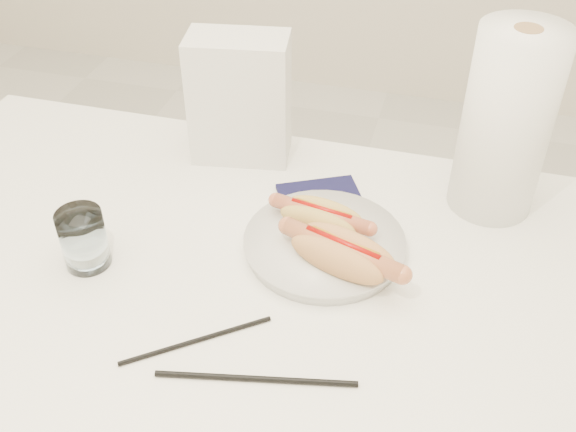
% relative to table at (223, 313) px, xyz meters
% --- Properties ---
extents(table, '(1.20, 0.80, 0.75)m').
position_rel_table_xyz_m(table, '(0.00, 0.00, 0.00)').
color(table, white).
rests_on(table, ground).
extents(plate, '(0.23, 0.23, 0.02)m').
position_rel_table_xyz_m(plate, '(0.12, 0.11, 0.07)').
color(plate, silver).
rests_on(plate, table).
extents(hotdog_left, '(0.15, 0.08, 0.04)m').
position_rel_table_xyz_m(hotdog_left, '(0.11, 0.14, 0.10)').
color(hotdog_left, tan).
rests_on(hotdog_left, plate).
extents(hotdog_right, '(0.18, 0.11, 0.05)m').
position_rel_table_xyz_m(hotdog_right, '(0.16, 0.06, 0.10)').
color(hotdog_right, tan).
rests_on(hotdog_right, plate).
extents(water_glass, '(0.06, 0.06, 0.09)m').
position_rel_table_xyz_m(water_glass, '(-0.20, -0.01, 0.10)').
color(water_glass, white).
rests_on(water_glass, table).
extents(chopstick_near, '(0.16, 0.13, 0.01)m').
position_rel_table_xyz_m(chopstick_near, '(0.01, -0.11, 0.06)').
color(chopstick_near, black).
rests_on(chopstick_near, table).
extents(chopstick_far, '(0.24, 0.06, 0.01)m').
position_rel_table_xyz_m(chopstick_far, '(0.10, -0.14, 0.06)').
color(chopstick_far, black).
rests_on(chopstick_far, table).
extents(napkin_box, '(0.18, 0.12, 0.22)m').
position_rel_table_xyz_m(napkin_box, '(-0.07, 0.32, 0.17)').
color(napkin_box, silver).
rests_on(napkin_box, table).
extents(navy_napkin, '(0.17, 0.17, 0.01)m').
position_rel_table_xyz_m(navy_napkin, '(0.10, 0.21, 0.06)').
color(navy_napkin, '#101034').
rests_on(navy_napkin, table).
extents(paper_towel_roll, '(0.15, 0.15, 0.30)m').
position_rel_table_xyz_m(paper_towel_roll, '(0.35, 0.29, 0.21)').
color(paper_towel_roll, white).
rests_on(paper_towel_roll, table).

